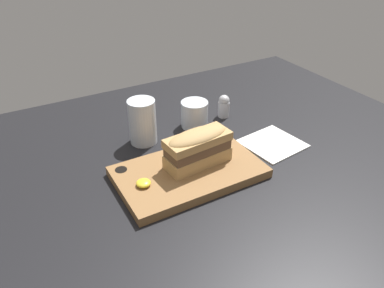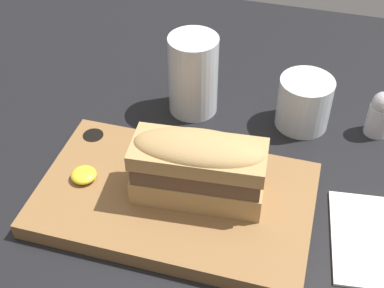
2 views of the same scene
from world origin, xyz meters
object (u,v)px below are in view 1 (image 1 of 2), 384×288
object	(u,v)px
napkin	(273,144)
salt_shaker	(224,106)
wine_glass	(194,115)
water_glass	(143,124)
sandwich	(198,146)
serving_board	(188,172)

from	to	relation	value
napkin	salt_shaker	bearing A→B (deg)	97.40
wine_glass	salt_shaker	bearing A→B (deg)	4.44
wine_glass	water_glass	bearing A→B (deg)	-177.08
sandwich	salt_shaker	world-z (taller)	sandwich
serving_board	sandwich	size ratio (longest dim) A/B	2.09
salt_shaker	wine_glass	bearing A→B (deg)	-175.56
serving_board	napkin	world-z (taller)	serving_board
sandwich	water_glass	size ratio (longest dim) A/B	1.32
napkin	salt_shaker	world-z (taller)	salt_shaker
serving_board	salt_shaker	xyz separation A→B (cm)	(25.16, 22.27, 2.52)
serving_board	salt_shaker	size ratio (longest dim) A/B	4.86
sandwich	serving_board	bearing A→B (deg)	-167.67
sandwich	wine_glass	bearing A→B (deg)	62.20
water_glass	salt_shaker	distance (cm)	28.46
napkin	serving_board	bearing A→B (deg)	-177.41
wine_glass	napkin	distance (cm)	24.76
serving_board	water_glass	world-z (taller)	water_glass
sandwich	napkin	xyz separation A→B (cm)	(24.88, 0.60, -7.20)
serving_board	napkin	distance (cm)	27.94
sandwich	salt_shaker	xyz separation A→B (cm)	(22.15, 21.61, -3.73)
napkin	salt_shaker	size ratio (longest dim) A/B	2.31
salt_shaker	sandwich	bearing A→B (deg)	-135.70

